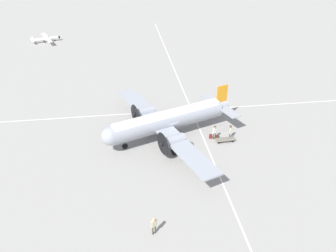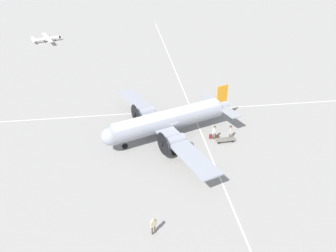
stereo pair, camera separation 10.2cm
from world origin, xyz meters
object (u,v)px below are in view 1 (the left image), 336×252
crew_foreground (154,224)px  passenger_boarding (230,131)px  light_aircraft_distant (46,39)px  suitcase_upright_spare (211,136)px  ramp_agent (215,131)px  suitcase_near_door (217,137)px  baggage_cart (225,139)px  airliner_main (165,121)px

crew_foreground → passenger_boarding: (10.98, 13.86, 0.02)m
crew_foreground → light_aircraft_distant: crew_foreground is taller
suitcase_upright_spare → passenger_boarding: bearing=-8.0°
ramp_agent → suitcase_near_door: size_ratio=3.71×
passenger_boarding → ramp_agent: (-1.97, 0.18, -0.00)m
passenger_boarding → baggage_cart: bearing=-36.7°
crew_foreground → ramp_agent: (9.01, 14.04, 0.01)m
airliner_main → suitcase_upright_spare: (5.61, -1.13, -2.08)m
ramp_agent → suitcase_upright_spare: bearing=-41.9°
airliner_main → baggage_cart: (7.25, -2.02, -2.11)m
passenger_boarding → crew_foreground: bearing=-21.4°
airliner_main → crew_foreground: size_ratio=11.99×
ramp_agent → light_aircraft_distant: (-28.68, 46.84, -0.39)m
airliner_main → ramp_agent: 6.29m
airliner_main → passenger_boarding: bearing=149.1°
baggage_cart → suitcase_upright_spare: bearing=-32.0°
airliner_main → suitcase_upright_spare: airliner_main is taller
airliner_main → suitcase_near_door: size_ratio=45.01×
light_aircraft_distant → suitcase_upright_spare: bearing=-80.3°
airliner_main → baggage_cart: airliner_main is taller
crew_foreground → suitcase_upright_spare: (8.59, 14.19, -0.84)m
airliner_main → ramp_agent: airliner_main is taller
airliner_main → ramp_agent: (6.03, -1.29, -1.23)m
suitcase_near_door → suitcase_upright_spare: suitcase_upright_spare is taller
crew_foreground → passenger_boarding: 17.68m
ramp_agent → suitcase_near_door: bearing=176.2°
suitcase_upright_spare → suitcase_near_door: bearing=-1.2°
baggage_cart → passenger_boarding: bearing=-147.3°
passenger_boarding → baggage_cart: (-0.75, -0.55, -0.89)m
passenger_boarding → suitcase_near_door: (-1.56, 0.32, -0.93)m
light_aircraft_distant → passenger_boarding: bearing=-78.3°
suitcase_upright_spare → baggage_cart: size_ratio=0.27×
crew_foreground → passenger_boarding: crew_foreground is taller
airliner_main → ramp_agent: bearing=147.5°
baggage_cart → airliner_main: bearing=-19.2°
suitcase_near_door → ramp_agent: bearing=-161.8°
baggage_cart → light_aircraft_distant: (-29.90, 47.57, 0.50)m
passenger_boarding → ramp_agent: 1.97m
suitcase_near_door → baggage_cart: baggage_cart is taller
passenger_boarding → suitcase_near_door: passenger_boarding is taller
crew_foreground → baggage_cart: crew_foreground is taller
airliner_main → suitcase_near_door: airliner_main is taller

